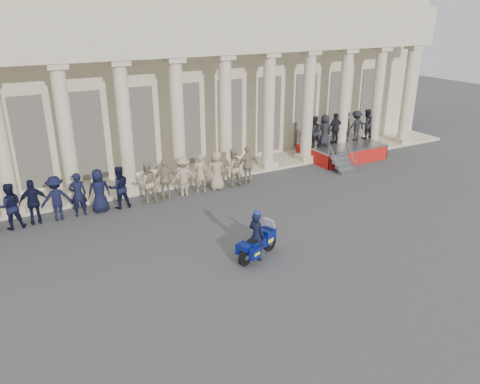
# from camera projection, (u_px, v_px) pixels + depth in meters

# --- Properties ---
(ground) EXTENTS (90.00, 90.00, 0.00)m
(ground) POSITION_uv_depth(u_px,v_px,m) (231.00, 259.00, 16.78)
(ground) COLOR #3A3A3C
(ground) RESTS_ON ground
(building) EXTENTS (40.00, 12.50, 9.00)m
(building) POSITION_uv_depth(u_px,v_px,m) (113.00, 79.00, 27.15)
(building) COLOR #C0B290
(building) RESTS_ON ground
(officer_rank) EXTENTS (18.12, 0.74, 1.95)m
(officer_rank) POSITION_uv_depth(u_px,v_px,m) (74.00, 195.00, 19.89)
(officer_rank) COLOR black
(officer_rank) RESTS_ON ground
(reviewing_stand) EXTENTS (4.88, 4.17, 2.69)m
(reviewing_stand) POSITION_uv_depth(u_px,v_px,m) (342.00, 133.00, 27.68)
(reviewing_stand) COLOR gray
(reviewing_stand) RESTS_ON ground
(motorcycle) EXTENTS (1.96, 1.19, 1.32)m
(motorcycle) POSITION_uv_depth(u_px,v_px,m) (258.00, 243.00, 16.70)
(motorcycle) COLOR black
(motorcycle) RESTS_ON ground
(rider) EXTENTS (0.65, 0.77, 1.90)m
(rider) POSITION_uv_depth(u_px,v_px,m) (256.00, 235.00, 16.48)
(rider) COLOR black
(rider) RESTS_ON ground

